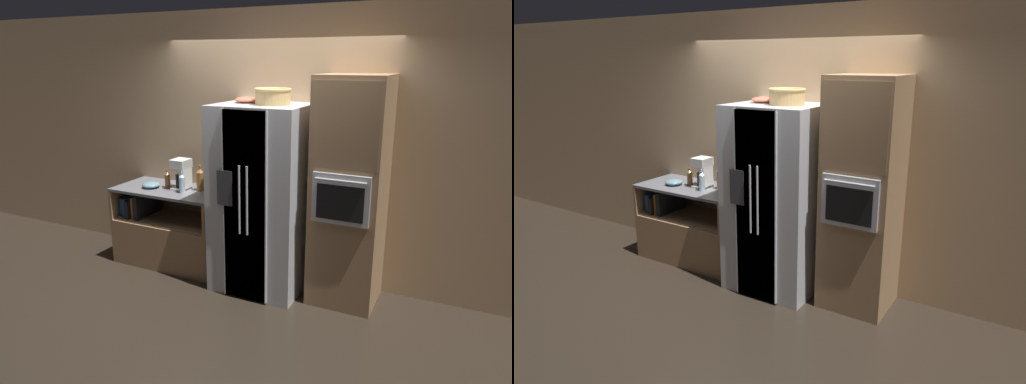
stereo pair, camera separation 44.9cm
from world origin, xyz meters
The scene contains 12 objects.
ground_plane centered at (0.00, 0.00, 0.00)m, with size 20.00×20.00×0.00m, color black.
wall_back centered at (0.00, 0.45, 1.40)m, with size 12.00×0.06×2.80m.
counter_left centered at (-1.14, 0.09, 0.33)m, with size 1.28×0.64×0.89m.
refrigerator centered at (0.04, 0.03, 0.94)m, with size 0.90×0.81×1.89m.
wall_oven centered at (0.90, 0.12, 1.09)m, with size 0.63×0.65×2.17m.
wicker_basket centered at (0.15, 0.03, 1.97)m, with size 0.35×0.35×0.15m.
fruit_bowl centered at (-0.16, 0.10, 1.92)m, with size 0.24×0.24×0.06m.
bottle_tall centered at (-0.91, 0.01, 1.00)m, with size 0.07×0.07×0.25m.
bottle_short centered at (-1.18, 0.12, 0.99)m, with size 0.06×0.06×0.21m.
bottle_wide centered at (-0.78, 0.17, 1.02)m, with size 0.09×0.09×0.29m.
mixing_bowl centered at (-1.35, 0.03, 0.93)m, with size 0.20×0.20×0.07m.
coffee_maker centered at (-0.98, 0.13, 1.08)m, with size 0.18×0.20×0.34m.
Camera 1 is at (1.89, -3.95, 2.29)m, focal length 32.00 mm.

